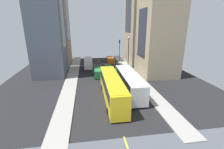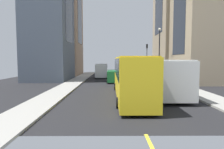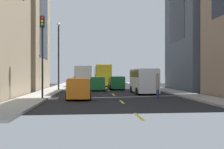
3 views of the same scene
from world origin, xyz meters
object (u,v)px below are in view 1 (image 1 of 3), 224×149
object	(u,v)px
car_orange_0	(110,60)
car_green_1	(98,72)
streetcar_yellow	(112,86)
city_bus_white	(129,81)
traffic_light_near_corner	(119,47)
delivery_van_white	(88,62)
pedestrian_waiting_curb	(88,60)
pedestrian_walking_far	(114,62)
car_green_2	(109,69)

from	to	relation	value
car_orange_0	car_green_1	size ratio (longest dim) A/B	0.90
streetcar_yellow	city_bus_white	bearing A→B (deg)	-147.05
traffic_light_near_corner	streetcar_yellow	bearing A→B (deg)	76.25
delivery_van_white	traffic_light_near_corner	xyz separation A→B (m)	(-9.34, -5.38, 3.08)
streetcar_yellow	pedestrian_waiting_curb	xyz separation A→B (m)	(3.43, -23.94, -0.99)
pedestrian_walking_far	traffic_light_near_corner	xyz separation A→B (m)	(-2.26, -3.91, 3.57)
delivery_van_white	traffic_light_near_corner	distance (m)	11.22
city_bus_white	car_orange_0	size ratio (longest dim) A/B	2.88
pedestrian_waiting_curb	traffic_light_near_corner	xyz separation A→B (m)	(-9.34, -0.22, 3.46)
car_orange_0	traffic_light_near_corner	world-z (taller)	traffic_light_near_corner
streetcar_yellow	traffic_light_near_corner	distance (m)	24.99
car_green_1	pedestrian_walking_far	size ratio (longest dim) A/B	2.38
car_orange_0	traffic_light_near_corner	xyz separation A→B (m)	(-2.86, -0.66, 3.60)
pedestrian_waiting_curb	pedestrian_walking_far	xyz separation A→B (m)	(-7.07, 3.69, -0.11)
car_green_2	traffic_light_near_corner	bearing A→B (deg)	-113.02
delivery_van_white	car_green_2	bearing A→B (deg)	130.51
pedestrian_walking_far	traffic_light_near_corner	bearing A→B (deg)	111.08
pedestrian_walking_far	traffic_light_near_corner	world-z (taller)	traffic_light_near_corner
delivery_van_white	traffic_light_near_corner	bearing A→B (deg)	-150.05
streetcar_yellow	car_green_1	xyz separation A→B (m)	(1.34, -11.56, -1.09)
delivery_van_white	car_orange_0	bearing A→B (deg)	-143.92
pedestrian_walking_far	traffic_light_near_corner	size ratio (longest dim) A/B	0.30
streetcar_yellow	car_green_1	size ratio (longest dim) A/B	2.89
pedestrian_walking_far	traffic_light_near_corner	distance (m)	5.76
city_bus_white	delivery_van_white	world-z (taller)	city_bus_white
pedestrian_walking_far	car_orange_0	bearing A→B (deg)	151.51
delivery_van_white	car_orange_0	world-z (taller)	delivery_van_white
streetcar_yellow	pedestrian_walking_far	size ratio (longest dim) A/B	6.87
city_bus_white	car_green_2	size ratio (longest dim) A/B	2.63
car_orange_0	car_green_2	size ratio (longest dim) A/B	0.92
pedestrian_walking_far	delivery_van_white	bearing A→B (deg)	-117.06
pedestrian_waiting_curb	delivery_van_white	bearing A→B (deg)	179.14
car_green_1	traffic_light_near_corner	size ratio (longest dim) A/B	0.72
car_green_2	pedestrian_waiting_curb	distance (m)	11.67
delivery_van_white	pedestrian_walking_far	xyz separation A→B (m)	(-7.08, -1.48, -0.49)
car_green_2	streetcar_yellow	bearing A→B (deg)	84.49
car_green_2	traffic_light_near_corner	size ratio (longest dim) A/B	0.71
streetcar_yellow	car_green_2	bearing A→B (deg)	-95.51
delivery_van_white	car_green_2	distance (m)	7.27
streetcar_yellow	pedestrian_walking_far	xyz separation A→B (m)	(-3.65, -20.25, -1.10)
streetcar_yellow	car_green_2	world-z (taller)	streetcar_yellow
traffic_light_near_corner	car_green_1	bearing A→B (deg)	60.08
pedestrian_walking_far	car_green_2	bearing A→B (deg)	-57.56
city_bus_white	delivery_van_white	distance (m)	17.96
car_orange_0	car_green_2	world-z (taller)	car_orange_0
streetcar_yellow	pedestrian_waiting_curb	distance (m)	24.20
car_green_2	pedestrian_walking_far	size ratio (longest dim) A/B	2.34
streetcar_yellow	traffic_light_near_corner	xyz separation A→B (m)	(-5.91, -24.15, 2.47)
delivery_van_white	car_green_1	distance (m)	7.52
car_orange_0	pedestrian_walking_far	distance (m)	3.30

